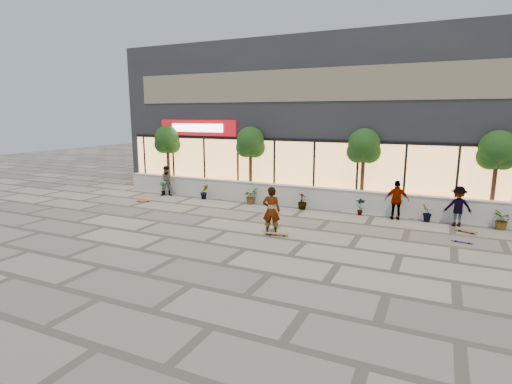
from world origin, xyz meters
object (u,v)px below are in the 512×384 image
at_px(tree_east, 497,153).
at_px(skater_left, 167,181).
at_px(skater_right_far, 458,206).
at_px(skateboard_left, 143,200).
at_px(tree_midwest, 250,144).
at_px(skateboard_right_near, 466,231).
at_px(skater_center, 271,211).
at_px(skateboard_right_far, 462,241).
at_px(tree_west, 167,141).
at_px(skater_right_near, 397,200).
at_px(tree_mideast, 364,148).
at_px(skateboard_center, 277,233).

relative_size(tree_east, skater_left, 2.29).
relative_size(skater_right_far, skateboard_left, 2.23).
distance_m(tree_midwest, skateboard_right_near, 11.13).
bearing_deg(skater_left, skater_center, -60.07).
distance_m(skateboard_left, skateboard_right_far, 15.08).
height_order(tree_east, skateboard_right_near, tree_east).
bearing_deg(tree_midwest, tree_east, 0.00).
relative_size(tree_west, skater_center, 2.09).
distance_m(tree_east, skater_right_near, 4.51).
relative_size(tree_mideast, tree_east, 1.00).
xyz_separation_m(tree_east, skateboard_left, (-16.25, -3.24, -2.91)).
relative_size(tree_mideast, skateboard_center, 4.40).
bearing_deg(skateboard_right_far, tree_east, 81.58).
bearing_deg(tree_midwest, skateboard_right_near, -12.36).
xyz_separation_m(tree_mideast, skater_left, (-10.55, -1.40, -2.13)).
bearing_deg(tree_west, skater_right_near, -6.02).
distance_m(tree_midwest, tree_mideast, 6.00).
height_order(tree_midwest, tree_east, same).
xyz_separation_m(tree_east, skateboard_right_far, (-1.18, -3.76, -2.92)).
distance_m(tree_east, skateboard_right_far, 4.90).
xyz_separation_m(tree_mideast, skateboard_left, (-10.75, -3.24, -2.91)).
xyz_separation_m(skater_center, skateboard_right_near, (6.85, 3.42, -0.86)).
relative_size(tree_west, skateboard_right_near, 4.90).
bearing_deg(skateboard_left, skateboard_center, -44.37).
height_order(skateboard_center, skateboard_left, skateboard_center).
bearing_deg(skater_center, skateboard_right_near, -167.64).
relative_size(tree_midwest, skateboard_left, 5.22).
xyz_separation_m(tree_midwest, tree_mideast, (6.00, 0.00, 0.00)).
relative_size(skater_left, skater_right_near, 0.98).
bearing_deg(skater_right_near, tree_mideast, -49.75).
height_order(skater_left, skater_right_near, skater_right_near).
bearing_deg(skater_right_far, tree_west, -18.08).
bearing_deg(tree_east, tree_mideast, 180.00).
bearing_deg(skateboard_center, tree_midwest, 113.70).
bearing_deg(skateboard_right_near, skater_right_far, 136.22).
bearing_deg(skateboard_right_far, skater_right_near, 146.26).
bearing_deg(skateboard_right_far, tree_west, 175.67).
height_order(skater_left, skateboard_right_near, skater_left).
distance_m(skater_center, skateboard_right_near, 7.71).
bearing_deg(skateboard_center, tree_east, 27.10).
distance_m(tree_midwest, skateboard_left, 6.44).
bearing_deg(tree_mideast, skateboard_right_far, -41.02).
bearing_deg(skateboard_left, tree_midwest, 6.40).
xyz_separation_m(tree_west, skater_left, (0.95, -1.40, -2.13)).
bearing_deg(tree_west, skater_left, -55.76).
distance_m(tree_west, tree_mideast, 11.50).
relative_size(tree_midwest, skater_right_near, 2.25).
relative_size(skater_left, skater_right_far, 1.02).
relative_size(skater_right_far, skateboard_center, 1.88).
bearing_deg(tree_east, skateboard_right_near, -113.50).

